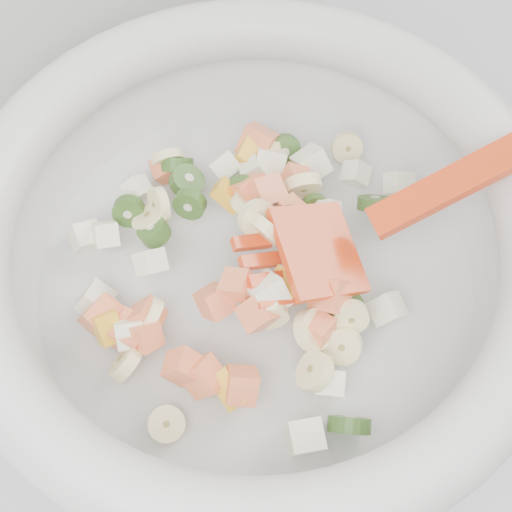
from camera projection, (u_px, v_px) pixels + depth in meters
mixing_bowl at (256, 246)px, 0.48m from camera, size 0.47×0.40×0.16m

